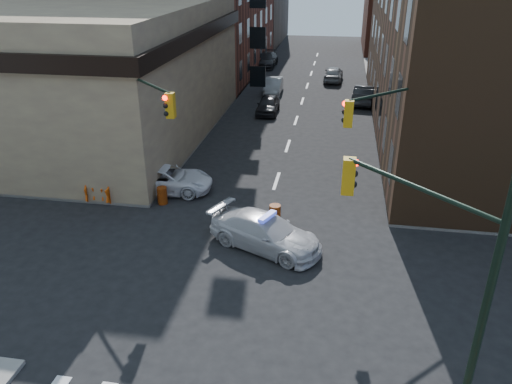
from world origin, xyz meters
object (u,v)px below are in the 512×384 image
(barrel_road, at_px, (275,214))
(barricade_nw_a, at_px, (95,192))
(pedestrian_b, at_px, (94,164))
(barrel_bank, at_px, (162,195))
(pedestrian_a, at_px, (78,182))
(police_car, at_px, (265,232))
(parked_car_wnear, at_px, (268,105))
(pickup, at_px, (166,179))
(parked_car_wfar, at_px, (274,86))
(parked_car_enear, at_px, (365,94))

(barrel_road, height_order, barricade_nw_a, barricade_nw_a)
(pedestrian_b, relative_size, barrel_bank, 1.81)
(pedestrian_a, relative_size, barrel_bank, 1.74)
(barrel_road, bearing_deg, barrel_bank, 168.89)
(police_car, height_order, parked_car_wnear, police_car)
(parked_car_wnear, height_order, pedestrian_a, pedestrian_a)
(pedestrian_b, height_order, barrel_road, pedestrian_b)
(pickup, bearing_deg, barrel_bank, -173.01)
(parked_car_wfar, relative_size, pedestrian_a, 2.73)
(parked_car_wfar, xyz_separation_m, pedestrian_b, (-7.37, -22.03, 0.26))
(pickup, relative_size, pedestrian_a, 3.17)
(barrel_bank, bearing_deg, police_car, -29.98)
(police_car, distance_m, pedestrian_a, 10.98)
(pedestrian_b, bearing_deg, parked_car_enear, 25.70)
(pedestrian_a, height_order, barricade_nw_a, pedestrian_a)
(parked_car_wnear, xyz_separation_m, pedestrian_b, (-7.82, -15.32, 0.27))
(barrel_bank, bearing_deg, pedestrian_b, 154.89)
(parked_car_wnear, height_order, barrel_road, parked_car_wnear)
(pedestrian_b, bearing_deg, barricade_nw_a, -89.56)
(parked_car_enear, bearing_deg, barricade_nw_a, 64.99)
(pickup, distance_m, parked_car_wfar, 22.93)
(police_car, bearing_deg, parked_car_enear, 13.04)
(police_car, height_order, barrel_bank, police_car)
(pedestrian_a, relative_size, pedestrian_b, 0.96)
(parked_car_wnear, relative_size, barrel_road, 4.24)
(pickup, bearing_deg, parked_car_enear, -32.78)
(parked_car_wfar, bearing_deg, pedestrian_a, -108.05)
(parked_car_wnear, height_order, pedestrian_b, pedestrian_b)
(pickup, xyz_separation_m, parked_car_wnear, (3.30, 16.05, 0.01))
(parked_car_wnear, bearing_deg, pickup, -102.38)
(pedestrian_b, height_order, barricade_nw_a, pedestrian_b)
(pickup, relative_size, barrel_road, 5.15)
(police_car, height_order, parked_car_enear, parked_car_enear)
(pickup, distance_m, barrel_bank, 1.58)
(parked_car_wnear, xyz_separation_m, parked_car_wfar, (-0.45, 6.71, 0.01))
(pickup, distance_m, pedestrian_a, 4.55)
(pickup, xyz_separation_m, pedestrian_b, (-4.52, 0.72, 0.28))
(parked_car_enear, relative_size, barrel_bank, 5.29)
(police_car, bearing_deg, barrel_bank, 84.12)
(pedestrian_b, bearing_deg, barrel_bank, -50.89)
(pickup, height_order, barrel_road, pickup)
(police_car, xyz_separation_m, barrel_bank, (-5.95, 3.43, -0.30))
(barrel_bank, bearing_deg, barrel_road, -11.11)
(parked_car_wnear, relative_size, parked_car_wfar, 0.96)
(pedestrian_b, bearing_deg, barrel_road, -43.36)
(police_car, height_order, pickup, police_car)
(police_car, xyz_separation_m, barricade_nw_a, (-9.44, 2.99, -0.19))
(parked_car_enear, bearing_deg, pickup, 68.95)
(pedestrian_b, relative_size, barricade_nw_a, 1.49)
(police_car, xyz_separation_m, parked_car_wfar, (-3.40, 27.72, -0.04))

